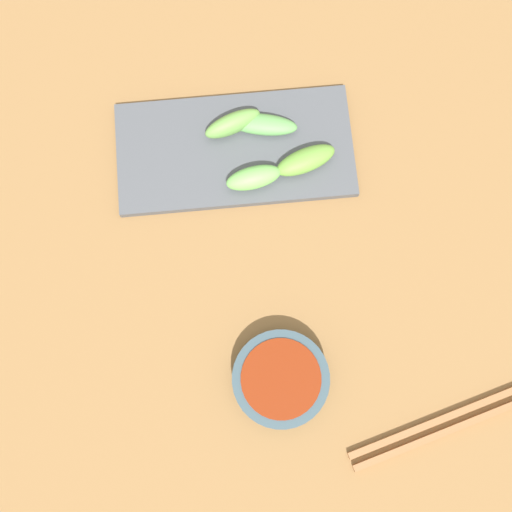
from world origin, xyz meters
name	(u,v)px	position (x,y,z in m)	size (l,w,h in m)	color
tabletop	(245,256)	(0.00, 0.00, 0.01)	(2.10, 2.10, 0.02)	olive
sauce_bowl	(282,379)	(-0.16, -0.03, 0.04)	(0.12, 0.12, 0.03)	#354A55
serving_plate	(233,150)	(0.14, 0.00, 0.03)	(0.15, 0.31, 0.01)	#4A4E55
broccoli_stalk_0	(254,178)	(0.09, -0.02, 0.05)	(0.03, 0.07, 0.03)	#70BB58
broccoli_stalk_1	(232,124)	(0.17, 0.00, 0.05)	(0.03, 0.08, 0.03)	#69A149
broccoli_stalk_2	(307,160)	(0.11, -0.09, 0.04)	(0.03, 0.08, 0.03)	#689F3D
broccoli_stalk_3	(263,124)	(0.16, -0.04, 0.04)	(0.03, 0.09, 0.02)	#61A155
chopsticks	(441,426)	(-0.23, -0.21, 0.02)	(0.08, 0.23, 0.01)	#926139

